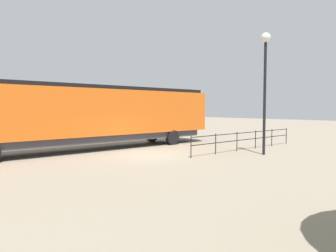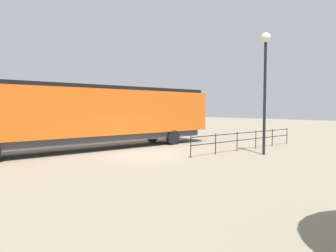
% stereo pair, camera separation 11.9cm
% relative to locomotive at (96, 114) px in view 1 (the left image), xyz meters
% --- Properties ---
extents(ground_plane, '(120.00, 120.00, 0.00)m').
position_rel_locomotive_xyz_m(ground_plane, '(4.14, 1.05, -2.35)').
color(ground_plane, gray).
extents(locomotive, '(2.83, 18.96, 4.19)m').
position_rel_locomotive_xyz_m(locomotive, '(0.00, 0.00, 0.00)').
color(locomotive, orange).
rests_on(locomotive, ground_plane).
extents(lamp_post, '(0.57, 0.57, 7.07)m').
position_rel_locomotive_xyz_m(lamp_post, '(8.49, 6.33, 2.76)').
color(lamp_post, black).
rests_on(lamp_post, ground_plane).
extents(platform_fence, '(0.05, 10.38, 1.23)m').
position_rel_locomotive_xyz_m(platform_fence, '(6.55, 7.39, -1.55)').
color(platform_fence, black).
rests_on(platform_fence, ground_plane).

